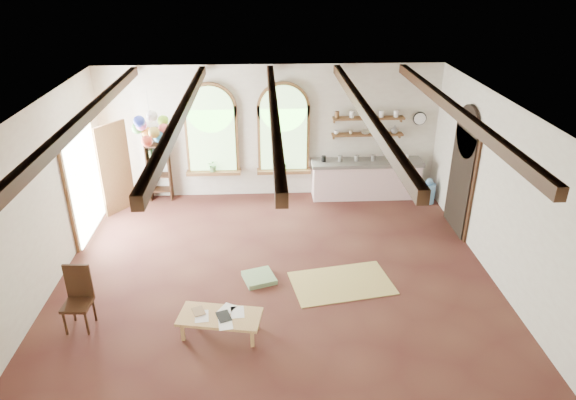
{
  "coord_description": "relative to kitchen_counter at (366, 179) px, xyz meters",
  "views": [
    {
      "loc": [
        -0.18,
        -8.22,
        5.42
      ],
      "look_at": [
        0.26,
        0.6,
        1.19
      ],
      "focal_mm": 32.0,
      "sensor_mm": 36.0,
      "label": 1
    }
  ],
  "objects": [
    {
      "name": "tablet",
      "position": [
        -3.15,
        -5.0,
        -0.11
      ],
      "size": [
        0.28,
        0.33,
        0.01
      ],
      "primitive_type": "cube",
      "rotation": [
        0.0,
        0.0,
        0.34
      ],
      "color": "black",
      "rests_on": "coffee_table"
    },
    {
      "name": "wall_shelf_lower",
      "position": [
        0.0,
        0.18,
        1.07
      ],
      "size": [
        1.7,
        0.24,
        0.04
      ],
      "primitive_type": "cube",
      "color": "brown",
      "rests_on": "wall_back"
    },
    {
      "name": "balloon_cluster",
      "position": [
        -4.71,
        -1.55,
        1.85
      ],
      "size": [
        0.76,
        0.79,
        1.14
      ],
      "color": "white",
      "rests_on": "floor"
    },
    {
      "name": "floor",
      "position": [
        -2.3,
        -3.2,
        -0.48
      ],
      "size": [
        8.0,
        8.0,
        0.0
      ],
      "primitive_type": "plane",
      "color": "#572F23",
      "rests_on": "ground"
    },
    {
      "name": "water_jug_a",
      "position": [
        1.45,
        -0.41,
        -0.21
      ],
      "size": [
        0.32,
        0.32,
        0.62
      ],
      "color": "#5385B2",
      "rests_on": "floor"
    },
    {
      "name": "kitchen_counter",
      "position": [
        0.0,
        0.0,
        0.0
      ],
      "size": [
        2.68,
        0.62,
        0.94
      ],
      "color": "#FFD8D8",
      "rests_on": "floor"
    },
    {
      "name": "shelf_cup_a",
      "position": [
        -0.75,
        0.18,
        1.14
      ],
      "size": [
        0.12,
        0.1,
        0.1
      ],
      "primitive_type": "imported",
      "color": "white",
      "rests_on": "wall_shelf_lower"
    },
    {
      "name": "floor_mat",
      "position": [
        -1.11,
        -3.69,
        -0.47
      ],
      "size": [
        1.96,
        1.4,
        0.02
      ],
      "primitive_type": "cube",
      "rotation": [
        0.0,
        0.0,
        0.18
      ],
      "color": "tan",
      "rests_on": "floor"
    },
    {
      "name": "right_doorway",
      "position": [
        1.65,
        -1.7,
        0.62
      ],
      "size": [
        0.1,
        1.3,
        2.4
      ],
      "primitive_type": "cube",
      "color": "black",
      "rests_on": "floor"
    },
    {
      "name": "water_jug_b",
      "position": [
        1.0,
        0.0,
        -0.21
      ],
      "size": [
        0.31,
        0.31,
        0.6
      ],
      "color": "#5385B2",
      "rests_on": "floor"
    },
    {
      "name": "shelf_bowl_a",
      "position": [
        -0.05,
        0.18,
        1.12
      ],
      "size": [
        0.22,
        0.22,
        0.05
      ],
      "primitive_type": "imported",
      "color": "beige",
      "rests_on": "wall_shelf_lower"
    },
    {
      "name": "shelf_cup_b",
      "position": [
        -0.4,
        0.18,
        1.14
      ],
      "size": [
        0.1,
        0.1,
        0.09
      ],
      "primitive_type": "imported",
      "color": "beige",
      "rests_on": "wall_shelf_lower"
    },
    {
      "name": "wall_shelf_upper",
      "position": [
        0.0,
        0.18,
        1.47
      ],
      "size": [
        1.7,
        0.24,
        0.04
      ],
      "primitive_type": "cube",
      "color": "brown",
      "rests_on": "wall_back"
    },
    {
      "name": "side_chair",
      "position": [
        -5.47,
        -4.66,
        -0.17
      ],
      "size": [
        0.45,
        0.45,
        1.06
      ],
      "color": "#361A11",
      "rests_on": "floor"
    },
    {
      "name": "bookshelf",
      "position": [
        -5.0,
        0.12,
        0.42
      ],
      "size": [
        0.53,
        0.32,
        1.8
      ],
      "color": "#361A11",
      "rests_on": "floor"
    },
    {
      "name": "coffee_table",
      "position": [
        -3.22,
        -4.97,
        -0.15
      ],
      "size": [
        1.36,
        0.81,
        0.36
      ],
      "color": "tan",
      "rests_on": "floor"
    },
    {
      "name": "floor_cushion",
      "position": [
        -2.62,
        -3.5,
        -0.43
      ],
      "size": [
        0.68,
        0.68,
        0.09
      ],
      "primitive_type": "cube",
      "rotation": [
        0.0,
        0.0,
        0.31
      ],
      "color": "gray",
      "rests_on": "floor"
    },
    {
      "name": "table_book",
      "position": [
        -3.64,
        -4.9,
        -0.1
      ],
      "size": [
        0.26,
        0.3,
        0.02
      ],
      "primitive_type": "imported",
      "rotation": [
        0.0,
        0.0,
        0.38
      ],
      "color": "olive",
      "rests_on": "coffee_table"
    },
    {
      "name": "window_right",
      "position": [
        -2.0,
        0.23,
        1.16
      ],
      "size": [
        1.3,
        0.28,
        2.2
      ],
      "color": "brown",
      "rests_on": "floor"
    },
    {
      "name": "left_doorway",
      "position": [
        -6.25,
        -1.4,
        0.67
      ],
      "size": [
        0.1,
        1.9,
        2.5
      ],
      "primitive_type": "cube",
      "color": "brown",
      "rests_on": "floor"
    },
    {
      "name": "potted_plant_right",
      "position": [
        -2.0,
        0.12,
        0.37
      ],
      "size": [
        0.27,
        0.23,
        0.3
      ],
      "primitive_type": "imported",
      "color": "#598C4C",
      "rests_on": "window_right"
    },
    {
      "name": "shelf_vase",
      "position": [
        0.65,
        0.18,
        1.19
      ],
      "size": [
        0.18,
        0.18,
        0.19
      ],
      "primitive_type": "imported",
      "color": "slate",
      "rests_on": "wall_shelf_lower"
    },
    {
      "name": "shelf_bowl_b",
      "position": [
        0.3,
        0.18,
        1.12
      ],
      "size": [
        0.2,
        0.2,
        0.06
      ],
      "primitive_type": "imported",
      "color": "#8C664C",
      "rests_on": "wall_shelf_lower"
    },
    {
      "name": "potted_plant_left",
      "position": [
        -3.7,
        0.12,
        0.37
      ],
      "size": [
        0.27,
        0.23,
        0.3
      ],
      "primitive_type": "imported",
      "color": "#598C4C",
      "rests_on": "window_left"
    },
    {
      "name": "ceiling_beams",
      "position": [
        -2.3,
        -3.2,
        2.62
      ],
      "size": [
        6.2,
        6.8,
        0.18
      ],
      "primitive_type": null,
      "color": "#361A11",
      "rests_on": "ceiling"
    },
    {
      "name": "window_left",
      "position": [
        -3.7,
        0.23,
        1.16
      ],
      "size": [
        1.3,
        0.28,
        2.2
      ],
      "color": "brown",
      "rests_on": "floor"
    },
    {
      "name": "wall_clock",
      "position": [
        1.25,
        0.25,
        1.42
      ],
      "size": [
        0.32,
        0.04,
        0.32
      ],
      "primitive_type": "cylinder",
      "rotation": [
        1.57,
        0.0,
        0.0
      ],
      "color": "black",
      "rests_on": "wall_back"
    }
  ]
}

